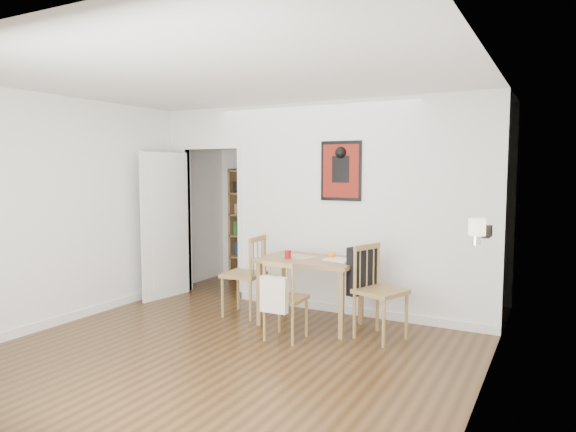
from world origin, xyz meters
The scene contains 15 objects.
ground centered at (0.00, 0.00, 0.00)m, with size 5.20×5.20×0.00m, color #503519.
room_shell centered at (0.10, 1.34, 1.30)m, with size 5.20×5.20×5.20m.
dining_table centered at (0.28, 0.74, 0.67)m, with size 1.12×0.71×0.77m.
chair_left centered at (-0.60, 0.71, 0.49)m, with size 0.53×0.53×0.98m.
chair_right centered at (1.12, 0.65, 0.51)m, with size 0.68×0.63×0.99m.
chair_front centered at (0.27, 0.16, 0.43)m, with size 0.43×0.48×0.84m.
bookshelf centered at (-1.52, 2.40, 0.88)m, with size 0.75×0.30×1.78m.
fireplace centered at (2.16, 0.25, 0.62)m, with size 0.45×1.25×1.16m.
red_glass centered at (0.06, 0.62, 0.81)m, with size 0.07×0.07×0.10m, color maroon.
orange_fruit centered at (0.49, 0.86, 0.81)m, with size 0.09×0.09×0.09m, color orange.
placemat centered at (0.12, 0.79, 0.77)m, with size 0.35×0.27×0.00m, color beige.
notebook centered at (0.61, 0.78, 0.77)m, with size 0.30×0.22×0.02m, color white.
mantel_lamp centered at (2.17, -0.08, 1.29)m, with size 0.14×0.14×0.22m.
ceramic_jar_a centered at (2.17, 0.40, 1.22)m, with size 0.10×0.10×0.11m, color black.
ceramic_jar_b centered at (2.18, 0.53, 1.21)m, with size 0.08×0.08×0.10m, color black.
Camera 1 is at (2.77, -4.43, 1.77)m, focal length 32.00 mm.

